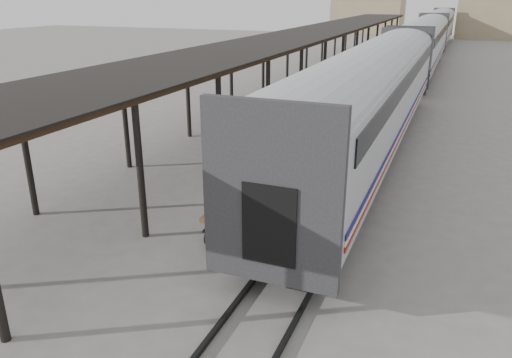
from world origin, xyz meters
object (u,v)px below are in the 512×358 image
(luggage_tug, at_px, (303,87))
(baggage_cart, at_px, (236,212))
(pedestrian, at_px, (291,91))
(porter, at_px, (233,187))

(luggage_tug, bearing_deg, baggage_cart, -97.80)
(baggage_cart, xyz_separation_m, pedestrian, (-4.08, 17.64, 0.26))
(luggage_tug, height_order, pedestrian, pedestrian)
(baggage_cart, relative_size, luggage_tug, 1.47)
(luggage_tug, bearing_deg, pedestrian, -104.97)
(porter, relative_size, pedestrian, 0.91)
(porter, bearing_deg, baggage_cart, 48.50)
(luggage_tug, distance_m, pedestrian, 3.42)
(porter, xyz_separation_m, pedestrian, (-4.30, 18.29, -0.78))
(pedestrian, bearing_deg, baggage_cart, 80.61)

